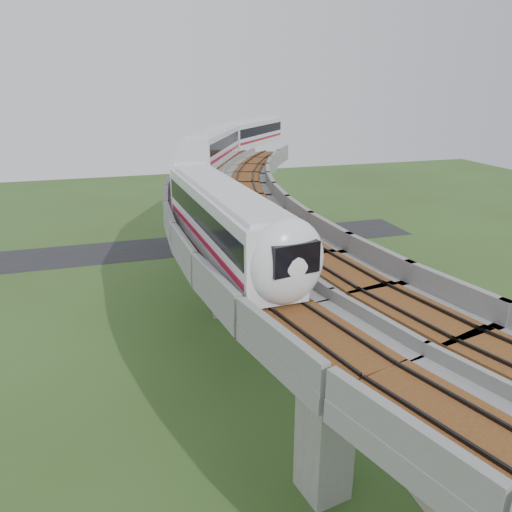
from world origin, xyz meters
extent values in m
plane|color=#374F1F|center=(0.00, 0.00, 0.00)|extent=(160.00, 160.00, 0.00)
cube|color=gray|center=(14.00, -2.00, 0.02)|extent=(18.00, 26.00, 0.04)
cube|color=#232326|center=(0.00, 30.00, 0.01)|extent=(60.00, 8.00, 0.03)
cube|color=#99968E|center=(9.12, 31.80, 4.20)|extent=(2.86, 2.93, 8.40)
cube|color=#99968E|center=(9.12, 31.80, 9.00)|extent=(7.21, 5.74, 1.20)
cube|color=#99968E|center=(0.91, 10.42, 4.20)|extent=(2.35, 2.51, 8.40)
cube|color=#99968E|center=(0.91, 10.42, 9.00)|extent=(7.31, 3.58, 1.20)
cube|color=#99968E|center=(0.91, -10.42, 4.20)|extent=(2.35, 2.51, 8.40)
cube|color=#99968E|center=(0.91, -10.42, 9.00)|extent=(7.31, 3.58, 1.20)
cube|color=gray|center=(6.19, 26.54, 10.00)|extent=(16.42, 20.91, 0.80)
cube|color=gray|center=(2.33, 28.44, 10.90)|extent=(8.66, 17.08, 1.00)
cube|color=gray|center=(10.04, 24.64, 10.90)|extent=(8.66, 17.08, 1.00)
cube|color=brown|center=(4.21, 27.51, 10.46)|extent=(10.68, 18.08, 0.12)
cube|color=black|center=(4.21, 27.51, 10.58)|extent=(9.69, 17.59, 0.12)
cube|color=brown|center=(8.16, 25.56, 10.46)|extent=(10.68, 18.08, 0.12)
cube|color=black|center=(8.16, 25.56, 10.58)|extent=(9.69, 17.59, 0.12)
cube|color=gray|center=(0.70, 9.13, 10.00)|extent=(11.77, 20.03, 0.80)
cube|color=gray|center=(-3.55, 9.78, 10.90)|extent=(3.22, 18.71, 1.00)
cube|color=gray|center=(4.95, 8.47, 10.90)|extent=(3.22, 18.71, 1.00)
cube|color=brown|center=(-1.48, 9.46, 10.46)|extent=(5.44, 19.05, 0.12)
cube|color=black|center=(-1.48, 9.46, 10.58)|extent=(4.35, 18.88, 0.12)
cube|color=brown|center=(2.87, 8.79, 10.46)|extent=(5.44, 19.05, 0.12)
cube|color=black|center=(2.87, 8.79, 10.58)|extent=(4.35, 18.88, 0.12)
cube|color=gray|center=(0.70, -9.13, 10.00)|extent=(11.77, 20.03, 0.80)
cube|color=gray|center=(-3.55, -9.78, 10.90)|extent=(3.22, 18.71, 1.00)
cube|color=gray|center=(4.95, -8.47, 10.90)|extent=(3.22, 18.71, 1.00)
cube|color=brown|center=(-1.48, -9.46, 10.46)|extent=(5.44, 19.05, 0.12)
cube|color=black|center=(-1.48, -9.46, 10.58)|extent=(4.35, 18.88, 0.12)
cube|color=brown|center=(2.87, -8.79, 10.46)|extent=(5.44, 19.05, 0.12)
cube|color=black|center=(2.87, -8.79, 10.58)|extent=(4.35, 18.88, 0.12)
cube|color=silver|center=(-2.11, -3.43, 12.24)|extent=(3.52, 15.13, 3.20)
cube|color=silver|center=(-2.11, -3.43, 13.94)|extent=(2.94, 14.35, 0.22)
cube|color=black|center=(-2.11, -3.43, 12.69)|extent=(3.55, 14.53, 1.15)
cube|color=#A41029|center=(-2.11, -3.43, 11.49)|extent=(3.55, 14.53, 0.30)
cube|color=black|center=(-2.11, -3.43, 10.78)|extent=(2.60, 12.84, 0.28)
cube|color=silver|center=(-1.01, 12.09, 12.24)|extent=(5.56, 15.24, 3.20)
cube|color=silver|center=(-1.01, 12.09, 13.94)|extent=(4.89, 14.40, 0.22)
cube|color=black|center=(-1.01, 12.09, 12.69)|extent=(5.51, 14.66, 1.15)
cube|color=#A41029|center=(-1.01, 12.09, 11.49)|extent=(5.51, 14.66, 0.30)
cube|color=black|center=(-1.01, 12.09, 10.78)|extent=(4.34, 12.88, 0.28)
cube|color=silver|center=(3.89, 26.85, 12.24)|extent=(8.91, 14.70, 3.20)
cube|color=silver|center=(3.89, 26.85, 13.94)|extent=(8.10, 13.79, 0.22)
cube|color=black|center=(3.89, 26.85, 12.69)|extent=(8.71, 14.18, 1.15)
cube|color=#A41029|center=(3.89, 26.85, 11.49)|extent=(8.71, 14.18, 0.30)
cube|color=black|center=(3.89, 26.85, 10.78)|extent=(7.22, 12.32, 0.28)
cube|color=silver|center=(12.31, 39.94, 12.24)|extent=(11.70, 13.23, 3.20)
cube|color=silver|center=(12.31, 39.94, 13.94)|extent=(10.81, 12.31, 0.22)
cube|color=black|center=(12.31, 39.94, 12.69)|extent=(11.36, 12.81, 1.15)
cube|color=#A41029|center=(12.31, 39.94, 11.49)|extent=(11.36, 12.81, 0.30)
cube|color=black|center=(12.31, 39.94, 10.78)|extent=(9.64, 10.99, 0.28)
ellipsoid|color=silver|center=(-1.28, -10.64, 12.39)|extent=(3.59, 2.36, 3.64)
cylinder|color=#2D382D|center=(12.25, 19.29, 0.75)|extent=(0.08, 0.08, 1.50)
cube|color=#2D382D|center=(11.38, 16.98, 0.75)|extent=(1.69, 4.77, 1.40)
cylinder|color=#2D382D|center=(10.62, 14.63, 0.75)|extent=(0.08, 0.08, 1.50)
cube|color=#2D382D|center=(9.98, 12.24, 0.75)|extent=(1.23, 4.91, 1.40)
cylinder|color=#2D382D|center=(9.45, 9.83, 0.75)|extent=(0.08, 0.08, 1.50)
cube|color=#2D382D|center=(9.03, 7.39, 0.75)|extent=(0.75, 4.99, 1.40)
cylinder|color=#2D382D|center=(8.74, 4.94, 0.75)|extent=(0.08, 0.08, 1.50)
cube|color=#2D382D|center=(8.56, 2.47, 0.75)|extent=(0.27, 5.04, 1.40)
cylinder|color=#2D382D|center=(8.50, 0.00, 0.75)|extent=(0.08, 0.08, 1.50)
cube|color=#2D382D|center=(8.56, -2.47, 0.75)|extent=(0.27, 5.04, 1.40)
cylinder|color=#2D382D|center=(8.74, -4.94, 0.75)|extent=(0.08, 0.08, 1.50)
cube|color=#2D382D|center=(9.03, -7.39, 0.75)|extent=(0.75, 4.99, 1.40)
cylinder|color=#2D382D|center=(9.45, -9.83, 0.75)|extent=(0.08, 0.08, 1.50)
cube|color=#2D382D|center=(9.98, -12.24, 0.75)|extent=(1.23, 4.91, 1.40)
cylinder|color=#382314|center=(11.50, 21.87, 0.83)|extent=(0.18, 0.18, 1.65)
ellipsoid|color=#113612|center=(11.50, 21.87, 2.45)|extent=(2.65, 2.65, 2.25)
cylinder|color=#382314|center=(9.40, 17.67, 0.61)|extent=(0.18, 0.18, 1.22)
ellipsoid|color=#113612|center=(9.40, 17.67, 1.96)|extent=(2.48, 2.48, 2.11)
cylinder|color=#382314|center=(7.00, 7.86, 0.73)|extent=(0.18, 0.18, 1.46)
ellipsoid|color=#113612|center=(7.00, 7.86, 2.37)|extent=(3.04, 3.04, 2.59)
cylinder|color=#382314|center=(7.15, 3.66, 0.55)|extent=(0.18, 0.18, 1.10)
ellipsoid|color=#113612|center=(7.15, 3.66, 1.84)|extent=(2.45, 2.45, 2.08)
cylinder|color=#382314|center=(6.46, -5.12, 0.51)|extent=(0.18, 0.18, 1.02)
ellipsoid|color=#113612|center=(6.46, -5.12, 1.65)|extent=(2.10, 2.10, 1.79)
cylinder|color=#382314|center=(7.15, -12.29, 0.82)|extent=(0.18, 0.18, 1.65)
ellipsoid|color=#113612|center=(7.15, -12.29, 2.32)|extent=(2.23, 2.23, 1.90)
imported|color=#A6200F|center=(13.94, -4.87, 0.59)|extent=(2.80, 3.44, 1.10)
imported|color=black|center=(10.19, 8.18, 0.68)|extent=(4.65, 2.56, 1.28)
camera|label=1|loc=(-7.81, -28.05, 19.22)|focal=35.00mm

